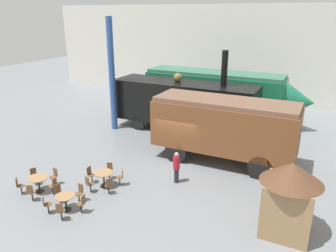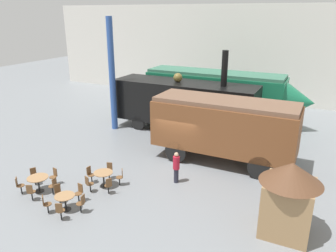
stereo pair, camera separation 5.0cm
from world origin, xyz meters
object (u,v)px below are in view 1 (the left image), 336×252
Objects in this scene: cafe_chair_0 at (109,185)px; cafe_table_mid at (38,180)px; passenger_coach_wooden at (224,125)px; streamlined_locomotive at (224,93)px; cafe_table_near at (104,175)px; ticket_kiosk at (289,195)px; steam_locomotive at (184,102)px; cafe_table_far at (65,199)px; visitor_person at (176,166)px.

cafe_table_mid is at bearing 59.06° from cafe_chair_0.
passenger_coach_wooden is at bearing -84.73° from cafe_chair_0.
streamlined_locomotive is 13.52× the size of cafe_table_near.
cafe_table_mid is at bearing -133.92° from passenger_coach_wooden.
ticket_kiosk reaches higher than cafe_table_near.
steam_locomotive is 10.37× the size of cafe_table_mid.
steam_locomotive is (-1.85, -3.52, -0.15)m from streamlined_locomotive.
cafe_table_near is 1.09× the size of cafe_chair_0.
cafe_chair_0 is at bearing -96.38° from streamlined_locomotive.
passenger_coach_wooden is at bearing 59.19° from cafe_table_far.
ticket_kiosk is at bearing -47.70° from steam_locomotive.
cafe_table_mid is 2.35m from cafe_table_far.
visitor_person is at bearing 33.83° from cafe_table_mid.
cafe_chair_0 is at bearing -174.80° from ticket_kiosk.
streamlined_locomotive is 13.52m from cafe_chair_0.
ticket_kiosk reaches higher than cafe_chair_0.
steam_locomotive is 11.84× the size of cafe_chair_0.
streamlined_locomotive is 1.24× the size of steam_locomotive.
cafe_table_far is at bearing -163.49° from ticket_kiosk.
visitor_person reaches higher than cafe_chair_0.
steam_locomotive is at bearing 110.61° from visitor_person.
cafe_table_far is 9.28m from ticket_kiosk.
passenger_coach_wooden is at bearing 50.88° from cafe_table_near.
steam_locomotive reaches higher than cafe_table_near.
steam_locomotive is 9.94m from cafe_chair_0.
passenger_coach_wooden is 8.03× the size of cafe_table_mid.
steam_locomotive is 3.43× the size of ticket_kiosk.
streamlined_locomotive is at bearing 116.97° from ticket_kiosk.
cafe_table_near is 0.95× the size of cafe_table_mid.
cafe_table_far is 5.51m from visitor_person.
steam_locomotive is at bearing -50.38° from cafe_chair_0.
cafe_table_far is 2.12m from cafe_chair_0.
ticket_kiosk is (7.90, 0.72, 1.16)m from cafe_chair_0.
cafe_table_far is at bearing -15.64° from cafe_table_mid.
steam_locomotive is 1.29× the size of passenger_coach_wooden.
cafe_table_far is (-0.57, -11.70, -1.58)m from steam_locomotive.
visitor_person is (3.32, 4.38, 0.34)m from cafe_table_far.
passenger_coach_wooden is 7.18m from cafe_table_near.
cafe_table_near is (-4.42, -5.43, -1.61)m from passenger_coach_wooden.
cafe_table_far is at bearing -96.18° from cafe_table_near.
cafe_table_mid is 3.44m from cafe_chair_0.
steam_locomotive reaches higher than cafe_table_far.
passenger_coach_wooden reaches higher than visitor_person.
visitor_person is 5.84m from ticket_kiosk.
ticket_kiosk is (8.27, -9.08, -0.46)m from steam_locomotive.
streamlined_locomotive reaches higher than visitor_person.
passenger_coach_wooden is (4.11, -3.86, 0.10)m from steam_locomotive.
passenger_coach_wooden is 4.82× the size of visitor_person.
steam_locomotive is 7.92m from visitor_person.
cafe_table_far is 0.53× the size of visitor_person.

